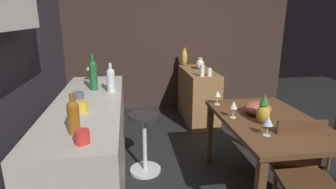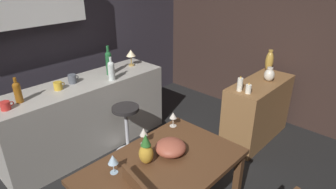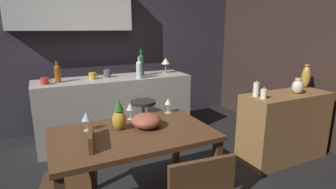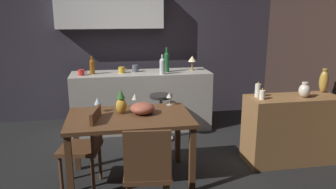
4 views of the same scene
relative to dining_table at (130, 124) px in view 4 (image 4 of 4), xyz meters
name	(u,v)px [view 4 (image 4 of 4)]	position (x,y,z in m)	size (l,w,h in m)	color
ground_plane	(144,168)	(0.16, 0.25, -0.65)	(9.00, 9.00, 0.00)	black
wall_kitchen_back	(125,35)	(0.10, 2.32, 0.76)	(5.20, 0.33, 2.60)	#38333D
wall_side_right	(334,51)	(2.71, 0.55, 0.65)	(0.10, 4.40, 2.60)	#33231E
dining_table	(130,124)	(0.00, 0.00, 0.00)	(1.29, 0.82, 0.74)	#56351E
kitchen_counter	(142,101)	(0.29, 1.62, -0.20)	(2.10, 0.60, 0.90)	#B2ADA3
sideboard_cabinet	(291,129)	(1.95, 0.14, -0.24)	(1.10, 0.44, 0.82)	olive
chair_near_window	(86,145)	(-0.45, -0.06, -0.17)	(0.47, 0.47, 0.86)	#56351E
chair_by_doorway	(148,171)	(0.09, -0.80, -0.15)	(0.44, 0.44, 0.90)	#56351E
bar_stool	(161,116)	(0.51, 1.10, -0.29)	(0.34, 0.34, 0.67)	#262323
wine_glass_left	(98,101)	(-0.33, 0.20, 0.21)	(0.08, 0.08, 0.16)	silver
wine_glass_right	(169,96)	(0.48, 0.33, 0.20)	(0.07, 0.07, 0.15)	silver
wine_glass_center	(135,97)	(0.09, 0.31, 0.21)	(0.07, 0.07, 0.16)	silver
pineapple_centerpiece	(121,103)	(-0.08, 0.11, 0.20)	(0.12, 0.12, 0.26)	gold
fruit_bowl	(142,108)	(0.14, 0.05, 0.15)	(0.26, 0.26, 0.12)	#9E4C38
wine_bottle_clear	(162,65)	(0.58, 1.42, 0.38)	(0.08, 0.08, 0.29)	silver
wine_bottle_green	(167,61)	(0.68, 1.60, 0.42)	(0.08, 0.08, 0.37)	#1E592D
wine_bottle_amber	(92,66)	(-0.43, 1.60, 0.37)	(0.07, 0.07, 0.27)	#8C5114
cup_mustard	(122,70)	(-0.01, 1.62, 0.30)	(0.13, 0.09, 0.09)	gold
cup_slate	(135,68)	(0.20, 1.68, 0.30)	(0.13, 0.09, 0.11)	#515660
cup_red	(81,72)	(-0.59, 1.53, 0.29)	(0.13, 0.09, 0.08)	red
counter_lamp	(192,60)	(1.09, 1.66, 0.42)	(0.13, 0.13, 0.23)	#A58447
pillar_candle_tall	(258,90)	(1.52, 0.21, 0.25)	(0.06, 0.06, 0.18)	white
pillar_candle_short	(262,95)	(1.52, 0.10, 0.22)	(0.07, 0.07, 0.13)	white
vase_ceramic_ivory	(304,90)	(2.05, 0.10, 0.26)	(0.13, 0.13, 0.18)	beige
vase_brass	(324,81)	(2.42, 0.28, 0.31)	(0.11, 0.11, 0.30)	#B78C38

